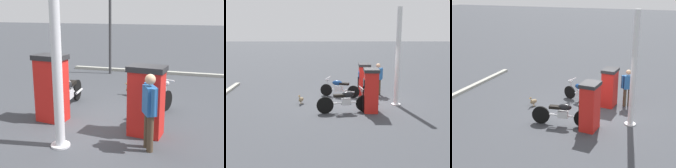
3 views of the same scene
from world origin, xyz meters
TOP-DOWN VIEW (x-y plane):
  - ground_plane at (0.00, 0.00)m, footprint 120.00×120.00m
  - fuel_pump_near at (-0.37, -1.21)m, footprint 0.62×0.82m
  - fuel_pump_far at (-0.37, 1.22)m, footprint 0.63×0.79m
  - motorcycle_near_pump at (0.83, -1.13)m, footprint 1.85×0.80m
  - motorcycle_far_pump at (0.61, 1.31)m, footprint 2.16×0.64m
  - attendant_person at (-1.06, -1.46)m, footprint 0.53×0.38m
  - wandering_duck at (2.48, 0.09)m, footprint 0.28×0.41m
  - roadside_traffic_light at (5.46, 2.05)m, footprint 0.40×0.29m
  - canopy_support_pole at (-1.58, 0.26)m, footprint 0.40×0.40m
  - road_edge_kerb at (6.36, 0.00)m, footprint 0.84×8.13m

SIDE VIEW (x-z plane):
  - ground_plane at x=0.00m, z-range 0.00..0.00m
  - road_edge_kerb at x=6.36m, z-range 0.00..0.12m
  - wandering_duck at x=2.48m, z-range -0.01..0.41m
  - motorcycle_near_pump at x=0.83m, z-range -0.02..0.91m
  - motorcycle_far_pump at x=0.61m, z-range -0.02..0.94m
  - fuel_pump_near at x=-0.37m, z-range 0.01..1.59m
  - fuel_pump_far at x=-0.37m, z-range 0.01..1.70m
  - attendant_person at x=-1.06m, z-range 0.10..1.65m
  - canopy_support_pole at x=-1.58m, z-range -0.08..3.96m
  - roadside_traffic_light at x=5.46m, z-range 0.73..4.87m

